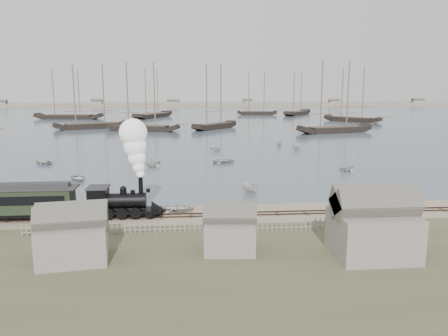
{
  "coord_description": "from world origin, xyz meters",
  "views": [
    {
      "loc": [
        -1.29,
        -45.24,
        13.11
      ],
      "look_at": [
        3.06,
        5.73,
        3.5
      ],
      "focal_mm": 35.0,
      "sensor_mm": 36.0,
      "label": 1
    }
  ],
  "objects": [
    {
      "name": "ground",
      "position": [
        0.0,
        0.0,
        0.0
      ],
      "size": [
        600.0,
        600.0,
        0.0
      ],
      "primitive_type": "plane",
      "color": "tan",
      "rests_on": "ground"
    },
    {
      "name": "shed_mid",
      "position": [
        2.0,
        -12.0,
        0.0
      ],
      "size": [
        4.0,
        3.5,
        3.6
      ],
      "primitive_type": null,
      "color": "gray",
      "rests_on": "ground"
    },
    {
      "name": "rowboat_7",
      "position": [
        19.17,
        49.78,
        0.83
      ],
      "size": [
        3.48,
        3.2,
        1.54
      ],
      "primitive_type": "imported",
      "rotation": [
        0.0,
        0.0,
        6.02
      ],
      "color": "beige",
      "rests_on": "harbor_water"
    },
    {
      "name": "schooner_7",
      "position": [
        -15.44,
        141.44,
        10.06
      ],
      "size": [
        16.21,
        24.99,
        20.0
      ],
      "primitive_type": null,
      "rotation": [
        0.0,
        0.0,
        1.11
      ],
      "color": "black",
      "rests_on": "harbor_water"
    },
    {
      "name": "locomotive",
      "position": [
        -6.75,
        -2.0,
        4.44
      ],
      "size": [
        7.72,
        2.88,
        9.62
      ],
      "color": "black",
      "rests_on": "ground"
    },
    {
      "name": "rail_track",
      "position": [
        0.0,
        -2.0,
        0.04
      ],
      "size": [
        120.0,
        1.8,
        0.16
      ],
      "color": "#31221B",
      "rests_on": "ground"
    },
    {
      "name": "rowboat_5",
      "position": [
        21.7,
        44.18,
        0.66
      ],
      "size": [
        3.15,
        2.92,
        1.21
      ],
      "primitive_type": "imported",
      "rotation": [
        0.0,
        0.0,
        2.44
      ],
      "color": "beige",
      "rests_on": "harbor_water"
    },
    {
      "name": "rowboat_8",
      "position": [
        4.41,
        42.97,
        0.75
      ],
      "size": [
        3.34,
        3.43,
        1.38
      ],
      "primitive_type": "imported",
      "rotation": [
        0.0,
        0.0,
        0.96
      ],
      "color": "beige",
      "rests_on": "harbor_water"
    },
    {
      "name": "schooner_4",
      "position": [
        40.74,
        75.79,
        10.06
      ],
      "size": [
        23.2,
        11.11,
        20.0
      ],
      "primitive_type": null,
      "rotation": [
        0.0,
        0.0,
        0.27
      ],
      "color": "black",
      "rests_on": "harbor_water"
    },
    {
      "name": "shed_right",
      "position": [
        13.0,
        -14.0,
        0.0
      ],
      "size": [
        6.0,
        5.0,
        5.1
      ],
      "primitive_type": null,
      "color": "gray",
      "rests_on": "ground"
    },
    {
      "name": "rowboat_2",
      "position": [
        6.39,
        6.9,
        0.7
      ],
      "size": [
        3.53,
        2.45,
        1.28
      ],
      "primitive_type": "imported",
      "rotation": [
        0.0,
        0.0,
        3.55
      ],
      "color": "beige",
      "rests_on": "harbor_water"
    },
    {
      "name": "schooner_3",
      "position": [
        7.33,
        89.62,
        10.06
      ],
      "size": [
        15.23,
        16.25,
        20.0
      ],
      "primitive_type": null,
      "rotation": [
        0.0,
        0.0,
        0.84
      ],
      "color": "black",
      "rests_on": "harbor_water"
    },
    {
      "name": "harbor_water",
      "position": [
        0.0,
        170.0,
        0.03
      ],
      "size": [
        600.0,
        336.0,
        0.06
      ],
      "primitive_type": "cube",
      "color": "#475865",
      "rests_on": "ground"
    },
    {
      "name": "schooner_1",
      "position": [
        -30.78,
        94.2,
        10.06
      ],
      "size": [
        23.17,
        14.08,
        20.0
      ],
      "primitive_type": null,
      "rotation": [
        0.0,
        0.0,
        0.41
      ],
      "color": "black",
      "rests_on": "harbor_water"
    },
    {
      "name": "rowboat_1",
      "position": [
        -6.9,
        25.89,
        0.86
      ],
      "size": [
        3.92,
        4.0,
        1.6
      ],
      "primitive_type": "imported",
      "rotation": [
        0.0,
        0.0,
        2.22
      ],
      "color": "beige",
      "rests_on": "harbor_water"
    },
    {
      "name": "rowboat_4",
      "position": [
        23.59,
        19.71,
        0.87
      ],
      "size": [
        3.75,
        3.94,
        1.62
      ],
      "primitive_type": "imported",
      "rotation": [
        0.0,
        0.0,
        5.18
      ],
      "color": "beige",
      "rests_on": "harbor_water"
    },
    {
      "name": "rowboat_0",
      "position": [
        -16.69,
        16.27,
        0.44
      ],
      "size": [
        4.45,
        4.07,
        0.75
      ],
      "primitive_type": "imported",
      "rotation": [
        0.0,
        0.0,
        0.52
      ],
      "color": "beige",
      "rests_on": "harbor_water"
    },
    {
      "name": "passenger_coach",
      "position": [
        -18.94,
        -2.0,
        2.07
      ],
      "size": [
        13.41,
        2.59,
        3.26
      ],
      "color": "black",
      "rests_on": "ground"
    },
    {
      "name": "schooner_6",
      "position": [
        -48.81,
        136.62,
        10.06
      ],
      "size": [
        27.88,
        10.4,
        20.0
      ],
      "primitive_type": null,
      "rotation": [
        0.0,
        0.0,
        -0.15
      ],
      "color": "black",
      "rests_on": "harbor_water"
    },
    {
      "name": "rowboat_6",
      "position": [
        -25.79,
        30.29,
        0.47
      ],
      "size": [
        4.76,
        4.89,
        0.83
      ],
      "primitive_type": "imported",
      "rotation": [
        0.0,
        0.0,
        4.01
      ],
      "color": "beige",
      "rests_on": "harbor_water"
    },
    {
      "name": "shed_left",
      "position": [
        -10.0,
        -13.0,
        0.0
      ],
      "size": [
        5.0,
        4.0,
        4.1
      ],
      "primitive_type": null,
      "color": "gray",
      "rests_on": "ground"
    },
    {
      "name": "picket_fence_east",
      "position": [
        12.5,
        -7.5,
        0.0
      ],
      "size": [
        15.0,
        0.1,
        1.2
      ],
      "primitive_type": null,
      "color": "gray",
      "rests_on": "ground"
    },
    {
      "name": "rowboat_3",
      "position": [
        5.03,
        28.64,
        0.47
      ],
      "size": [
        3.07,
        4.12,
        0.82
      ],
      "primitive_type": "imported",
      "rotation": [
        0.0,
        0.0,
        1.64
      ],
      "color": "beige",
      "rests_on": "harbor_water"
    },
    {
      "name": "schooner_5",
      "position": [
        60.17,
        113.03,
        10.06
      ],
      "size": [
        18.17,
        19.36,
        20.0
      ],
      "primitive_type": null,
      "rotation": [
        0.0,
        0.0,
        -0.84
      ],
      "color": "black",
      "rests_on": "harbor_water"
    },
    {
      "name": "beached_dinghy",
      "position": [
        -2.35,
        -0.29,
        0.36
      ],
      "size": [
        2.85,
        3.74,
        0.73
      ],
      "primitive_type": "imported",
      "rotation": [
        0.0,
        0.0,
        1.47
      ],
      "color": "beige",
      "rests_on": "ground"
    },
    {
      "name": "schooner_9",
      "position": [
        49.53,
        153.03,
        10.06
      ],
      "size": [
        17.36,
        20.95,
        20.0
      ],
      "primitive_type": null,
      "rotation": [
        0.0,
        0.0,
        0.93
      ],
      "color": "black",
      "rests_on": "harbor_water"
    },
    {
      "name": "schooner_2",
      "position": [
        -14.04,
        84.47,
        10.06
      ],
      "size": [
        21.82,
        9.9,
        20.0
      ],
      "primitive_type": null,
      "rotation": [
        0.0,
        0.0,
        -0.24
      ],
      "color": "black",
      "rests_on": "harbor_water"
    },
    {
      "name": "schooner_8",
      "position": [
        30.95,
        154.08,
        10.06
      ],
      "size": [
        18.51,
        5.98,
        20.0
      ],
      "primitive_type": null,
      "rotation": [
        0.0,
        0.0,
        -0.1
      ],
      "color": "black",
      "rests_on": "harbor_water"
    },
    {
      "name": "picket_fence_west",
      "position": [
        -6.5,
        -7.0,
        0.0
      ],
      "size": [
        19.0,
        0.1,
        1.2
      ],
      "primitive_type": null,
      "color": "gray",
      "rests_on": "ground"
    },
    {
      "name": "far_spit",
      "position": [
        0.0,
        250.0,
        0.0
      ],
      "size": [
        500.0,
        20.0,
        1.8
      ],
      "primitive_type": "cube",
      "color": "gray",
      "rests_on": "ground"
    }
  ]
}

